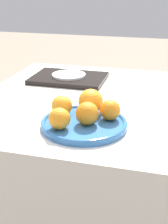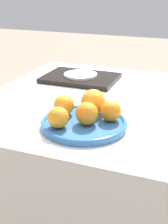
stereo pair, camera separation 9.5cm
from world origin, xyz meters
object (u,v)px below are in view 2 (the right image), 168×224
object	(u,v)px
orange_2	(64,105)
side_plate	(81,75)
orange_4	(111,111)
serving_tray	(81,78)
fruit_platter	(84,123)
orange_1	(93,102)
orange_0	(87,114)
orange_3	(58,118)

from	to	relation	value
orange_2	side_plate	xyz separation A→B (m)	(-0.11, 0.42, -0.02)
orange_4	side_plate	xyz separation A→B (m)	(-0.27, 0.41, -0.02)
side_plate	serving_tray	bearing A→B (deg)	0.00
fruit_platter	orange_2	xyz separation A→B (m)	(-0.08, 0.03, 0.04)
orange_1	orange_2	distance (m)	0.10
fruit_platter	serving_tray	distance (m)	0.50
orange_2	orange_0	bearing A→B (deg)	-24.18
orange_3	serving_tray	bearing A→B (deg)	104.64
fruit_platter	orange_4	size ratio (longest dim) A/B	4.15
orange_1	side_plate	bearing A→B (deg)	117.36
orange_1	orange_0	bearing A→B (deg)	-83.01
fruit_platter	orange_0	world-z (taller)	orange_0
orange_0	orange_2	distance (m)	0.10
serving_tray	orange_1	bearing A→B (deg)	-62.64
serving_tray	side_plate	bearing A→B (deg)	0.00
orange_1	side_plate	distance (m)	0.43
orange_3	orange_4	size ratio (longest dim) A/B	1.00
orange_2	orange_3	distance (m)	0.10
side_plate	orange_0	bearing A→B (deg)	-66.10
fruit_platter	serving_tray	size ratio (longest dim) A/B	0.82
orange_2	orange_3	size ratio (longest dim) A/B	1.05
orange_4	orange_0	bearing A→B (deg)	-139.88
orange_0	orange_3	distance (m)	0.09
orange_4	side_plate	world-z (taller)	orange_4
orange_1	orange_3	world-z (taller)	orange_1
side_plate	orange_1	bearing A→B (deg)	-62.64
orange_3	side_plate	world-z (taller)	orange_3
fruit_platter	side_plate	distance (m)	0.50
orange_2	side_plate	distance (m)	0.44
fruit_platter	orange_0	bearing A→B (deg)	-35.33
fruit_platter	orange_4	world-z (taller)	orange_4
side_plate	orange_2	bearing A→B (deg)	-75.31
orange_0	orange_1	size ratio (longest dim) A/B	0.86
orange_0	orange_3	bearing A→B (deg)	-143.23
orange_3	serving_tray	size ratio (longest dim) A/B	0.20
orange_2	side_plate	size ratio (longest dim) A/B	0.44
orange_1	side_plate	xyz separation A→B (m)	(-0.20, 0.38, -0.03)
orange_1	orange_3	bearing A→B (deg)	-113.15
fruit_platter	orange_2	world-z (taller)	orange_2
orange_1	serving_tray	xyz separation A→B (m)	(-0.20, 0.38, -0.05)
orange_0	orange_1	xyz separation A→B (m)	(-0.01, 0.09, 0.01)
orange_2	orange_3	xyz separation A→B (m)	(0.02, -0.10, -0.00)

